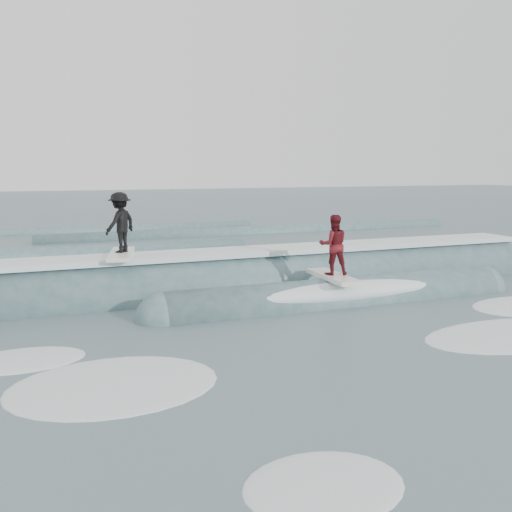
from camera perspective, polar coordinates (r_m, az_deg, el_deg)
name	(u,v)px	position (r m, az deg, el deg)	size (l,w,h in m)	color
ground	(347,349)	(10.81, 9.04, -9.18)	(160.00, 160.00, 0.00)	#394F53
breaking_wave	(260,291)	(15.34, 0.38, -3.52)	(22.41, 3.85, 2.14)	#365A5B
surfer_black	(120,226)	(14.52, -13.42, 2.92)	(1.09, 2.07, 1.59)	silver
surfer_red	(333,250)	(14.06, 7.75, 0.62)	(0.84, 2.03, 1.58)	silver
whitewater	(391,353)	(10.74, 13.31, -9.44)	(13.99, 7.01, 0.10)	white
far_swells	(127,240)	(26.98, -12.79, 1.52)	(35.59, 8.65, 0.80)	#365A5B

